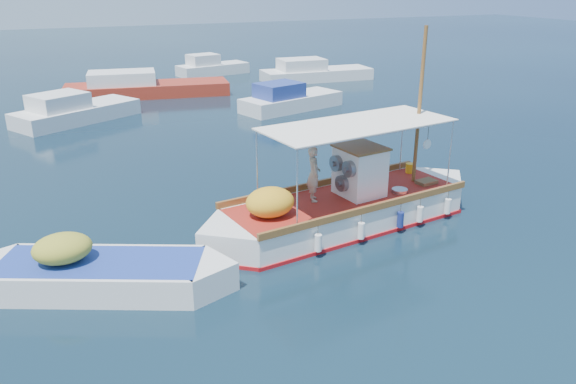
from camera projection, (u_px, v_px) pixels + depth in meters
name	position (u px, v px, depth m)	size (l,w,h in m)	color
ground	(334.00, 237.00, 16.36)	(160.00, 160.00, 0.00)	black
fishing_caique	(344.00, 209.00, 17.00)	(9.67, 3.60, 5.96)	white
dinghy	(98.00, 276.00, 13.54)	(6.09, 3.72, 1.63)	white
bg_boat_nw	(73.00, 113.00, 29.22)	(6.74, 5.23, 1.80)	silver
bg_boat_n	(142.00, 88.00, 35.61)	(10.42, 4.29, 1.80)	maroon
bg_boat_ne	(289.00, 101.00, 31.95)	(6.41, 3.83, 1.80)	silver
bg_boat_e	(314.00, 74.00, 41.06)	(8.16, 3.05, 1.80)	silver
bg_boat_far_n	(211.00, 68.00, 43.44)	(5.77, 3.13, 1.80)	silver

